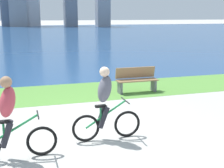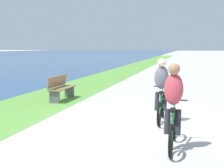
{
  "view_description": "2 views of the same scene",
  "coord_description": "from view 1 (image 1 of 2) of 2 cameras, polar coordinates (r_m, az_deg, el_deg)",
  "views": [
    {
      "loc": [
        -1.58,
        -7.29,
        2.75
      ],
      "look_at": [
        0.55,
        -0.29,
        1.1
      ],
      "focal_mm": 49.44,
      "sensor_mm": 36.0,
      "label": 1
    },
    {
      "loc": [
        -7.47,
        -1.71,
        1.95
      ],
      "look_at": [
        0.42,
        0.39,
        0.92
      ],
      "focal_mm": 47.45,
      "sensor_mm": 36.0,
      "label": 2
    }
  ],
  "objects": [
    {
      "name": "cyclist_trailing",
      "position": [
        6.18,
        -18.42,
        -6.1
      ],
      "size": [
        1.68,
        0.52,
        1.65
      ],
      "color": "black",
      "rests_on": "ground"
    },
    {
      "name": "bench_near_path",
      "position": [
        11.16,
        4.57,
        0.76
      ],
      "size": [
        1.5,
        0.47,
        0.9
      ],
      "color": "olive",
      "rests_on": "ground"
    },
    {
      "name": "grass_strip_bayside",
      "position": [
        11.22,
        -8.29,
        -1.6
      ],
      "size": [
        120.0,
        2.85,
        0.01
      ],
      "primitive_type": "cube",
      "color": "#59933D",
      "rests_on": "ground"
    },
    {
      "name": "cyclist_lead",
      "position": [
        6.8,
        -1.25,
        -3.69
      ],
      "size": [
        1.58,
        0.52,
        1.66
      ],
      "color": "black",
      "rests_on": "ground"
    },
    {
      "name": "bay_water_surface",
      "position": [
        48.75,
        -15.19,
        9.02
      ],
      "size": [
        300.0,
        72.91,
        0.0
      ],
      "primitive_type": "cube",
      "color": "navy",
      "rests_on": "ground"
    },
    {
      "name": "ground_plane",
      "position": [
        7.94,
        -4.42,
        -7.59
      ],
      "size": [
        300.0,
        300.0,
        0.0
      ],
      "primitive_type": "plane",
      "color": "#B2AFA8"
    }
  ]
}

